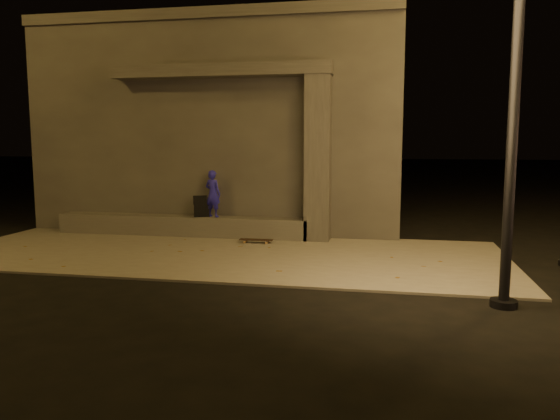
% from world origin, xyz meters
% --- Properties ---
extents(ground, '(120.00, 120.00, 0.00)m').
position_xyz_m(ground, '(0.00, 0.00, 0.00)').
color(ground, black).
rests_on(ground, ground).
extents(sidewalk, '(11.00, 4.40, 0.04)m').
position_xyz_m(sidewalk, '(0.00, 2.00, 0.02)').
color(sidewalk, slate).
rests_on(sidewalk, ground).
extents(building, '(9.00, 5.10, 5.22)m').
position_xyz_m(building, '(-1.00, 6.49, 2.61)').
color(building, '#3C3A37').
rests_on(building, ground).
extents(ledge, '(6.00, 0.55, 0.45)m').
position_xyz_m(ledge, '(-1.50, 3.75, 0.27)').
color(ledge, '#504E49').
rests_on(ledge, sidewalk).
extents(column, '(0.55, 0.55, 3.60)m').
position_xyz_m(column, '(1.70, 3.75, 1.84)').
color(column, '#3C3A37').
rests_on(column, sidewalk).
extents(canopy, '(5.00, 0.70, 0.28)m').
position_xyz_m(canopy, '(-0.50, 3.80, 3.78)').
color(canopy, '#3C3A37').
rests_on(canopy, column).
extents(skateboarder, '(0.45, 0.37, 1.08)m').
position_xyz_m(skateboarder, '(-0.72, 3.75, 1.03)').
color(skateboarder, '#1E1AA9').
rests_on(skateboarder, ledge).
extents(backpack, '(0.41, 0.34, 0.50)m').
position_xyz_m(backpack, '(-1.00, 3.75, 0.66)').
color(backpack, black).
rests_on(backpack, ledge).
extents(skateboard, '(0.73, 0.19, 0.08)m').
position_xyz_m(skateboard, '(0.45, 3.10, 0.11)').
color(skateboard, black).
rests_on(skateboard, sidewalk).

